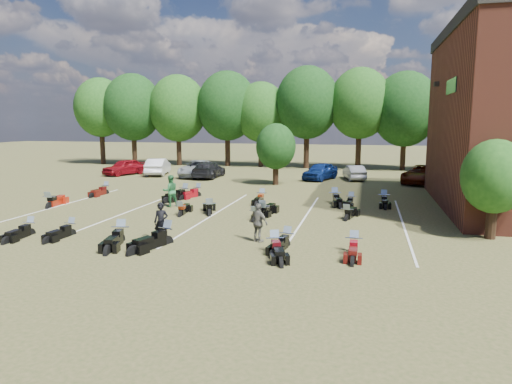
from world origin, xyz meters
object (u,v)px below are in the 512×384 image
(person_black, at_px, (161,222))
(person_green, at_px, (170,191))
(car_0, at_px, (125,167))
(motorcycle_7, at_px, (49,208))
(motorcycle_14, at_px, (106,194))
(motorcycle_0, at_px, (71,235))
(car_4, at_px, (320,171))
(motorcycle_3, at_px, (121,242))
(person_grey, at_px, (258,223))

(person_black, relative_size, person_green, 0.88)
(car_0, distance_m, motorcycle_7, 16.88)
(motorcycle_7, height_order, motorcycle_14, motorcycle_7)
(motorcycle_0, relative_size, motorcycle_7, 0.81)
(car_0, relative_size, person_black, 2.62)
(motorcycle_7, relative_size, motorcycle_14, 1.13)
(motorcycle_0, bearing_deg, car_4, 72.79)
(car_4, height_order, motorcycle_7, car_4)
(motorcycle_3, xyz_separation_m, motorcycle_7, (-8.15, 5.93, 0.00))
(person_green, bearing_deg, person_grey, 99.31)
(person_grey, xyz_separation_m, motorcycle_14, (-13.52, 10.02, -0.84))
(motorcycle_3, bearing_deg, car_4, 61.80)
(car_4, bearing_deg, person_green, -97.16)
(motorcycle_3, height_order, motorcycle_7, motorcycle_7)
(person_grey, xyz_separation_m, motorcycle_0, (-8.53, -0.88, -0.84))
(motorcycle_0, bearing_deg, person_green, 83.34)
(person_grey, bearing_deg, person_green, -15.35)
(car_0, bearing_deg, person_green, -29.26)
(person_black, bearing_deg, motorcycle_7, 142.64)
(person_black, xyz_separation_m, person_green, (-2.96, 7.52, 0.12))
(car_4, relative_size, motorcycle_14, 2.02)
(motorcycle_14, bearing_deg, person_green, -24.69)
(person_grey, bearing_deg, motorcycle_0, 33.93)
(car_0, xyz_separation_m, car_4, (18.58, 0.75, 0.00))
(person_black, bearing_deg, motorcycle_14, 122.33)
(car_4, bearing_deg, person_grey, -71.69)
(motorcycle_14, bearing_deg, person_black, -46.32)
(car_4, height_order, person_grey, person_grey)
(car_0, distance_m, motorcycle_0, 23.74)
(person_black, bearing_deg, person_grey, 3.35)
(car_4, height_order, motorcycle_0, car_4)
(car_0, bearing_deg, motorcycle_3, -38.14)
(person_black, xyz_separation_m, motorcycle_3, (-1.62, -0.56, -0.84))
(motorcycle_7, bearing_deg, motorcycle_14, -104.02)
(car_0, bearing_deg, motorcycle_0, -43.48)
(person_black, bearing_deg, car_4, 70.01)
(person_green, height_order, motorcycle_3, person_green)
(car_4, xyz_separation_m, motorcycle_0, (-8.97, -22.44, -0.76))
(motorcycle_7, bearing_deg, car_0, -85.84)
(person_black, height_order, motorcycle_14, person_black)
(person_green, bearing_deg, motorcycle_14, -64.73)
(car_4, height_order, motorcycle_3, car_4)
(car_0, relative_size, motorcycle_7, 1.78)
(person_green, bearing_deg, person_black, 74.18)
(person_grey, relative_size, motorcycle_14, 0.77)
(car_4, relative_size, motorcycle_7, 1.79)
(car_0, height_order, person_green, person_green)
(person_green, height_order, person_grey, person_green)
(car_0, distance_m, person_black, 25.84)
(person_grey, bearing_deg, car_4, -63.11)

